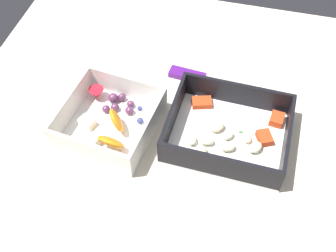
{
  "coord_description": "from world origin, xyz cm",
  "views": [
    {
      "loc": [
        9.74,
        -42.85,
        61.47
      ],
      "look_at": [
        -1.15,
        0.44,
        4.0
      ],
      "focal_mm": 45.69,
      "sensor_mm": 36.0,
      "label": 1
    }
  ],
  "objects_px": {
    "pasta_container": "(228,133)",
    "fruit_bowl": "(109,121)",
    "candy_bar": "(187,75)",
    "paper_cup_liner": "(64,93)"
  },
  "relations": [
    {
      "from": "pasta_container",
      "to": "fruit_bowl",
      "type": "xyz_separation_m",
      "value": [
        -0.2,
        -0.03,
        0.0
      ]
    },
    {
      "from": "fruit_bowl",
      "to": "candy_bar",
      "type": "xyz_separation_m",
      "value": [
        0.1,
        0.15,
        -0.01
      ]
    },
    {
      "from": "fruit_bowl",
      "to": "paper_cup_liner",
      "type": "relative_size",
      "value": 4.74
    },
    {
      "from": "fruit_bowl",
      "to": "candy_bar",
      "type": "height_order",
      "value": "fruit_bowl"
    },
    {
      "from": "paper_cup_liner",
      "to": "fruit_bowl",
      "type": "bearing_deg",
      "value": -25.06
    },
    {
      "from": "pasta_container",
      "to": "fruit_bowl",
      "type": "relative_size",
      "value": 1.17
    },
    {
      "from": "candy_bar",
      "to": "pasta_container",
      "type": "bearing_deg",
      "value": -52.27
    },
    {
      "from": "pasta_container",
      "to": "fruit_bowl",
      "type": "distance_m",
      "value": 0.2
    },
    {
      "from": "pasta_container",
      "to": "candy_bar",
      "type": "bearing_deg",
      "value": 129.8
    },
    {
      "from": "pasta_container",
      "to": "paper_cup_liner",
      "type": "relative_size",
      "value": 5.53
    }
  ]
}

